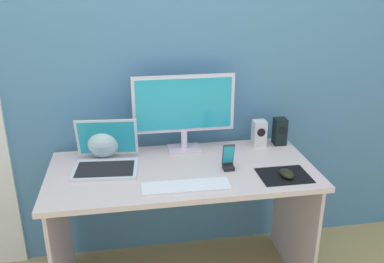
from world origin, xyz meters
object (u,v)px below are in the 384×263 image
speaker_right (280,131)px  phone_in_dock (228,160)px  speaker_near_monitor (259,133)px  monitor (184,108)px  fishbowl (103,141)px  mouse (287,174)px  keyboard_external (186,186)px  laptop (106,158)px

speaker_right → phone_in_dock: 0.47m
speaker_near_monitor → monitor: bearing=179.3°
monitor → speaker_right: bearing=-0.5°
fishbowl → mouse: size_ratio=1.83×
keyboard_external → laptop: bearing=143.7°
speaker_near_monitor → laptop: bearing=-170.5°
laptop → keyboard_external: laptop is taller
speaker_right → fishbowl: (-1.01, -0.00, 0.01)m
laptop → mouse: 0.92m
laptop → fishbowl: 0.15m
fishbowl → mouse: (0.90, -0.41, -0.07)m
laptop → speaker_near_monitor: bearing=9.5°
speaker_near_monitor → phone_in_dock: 0.37m
monitor → speaker_near_monitor: bearing=-0.7°
monitor → mouse: bearing=-43.0°
monitor → laptop: (-0.43, -0.15, -0.20)m
fishbowl → keyboard_external: fishbowl is taller
speaker_near_monitor → laptop: laptop is taller
monitor → laptop: bearing=-160.8°
speaker_near_monitor → keyboard_external: bearing=-139.1°
laptop → phone_in_dock: bearing=-11.6°
keyboard_external → fishbowl: bearing=133.1°
phone_in_dock → laptop: bearing=168.4°
monitor → keyboard_external: size_ratio=1.35×
fishbowl → keyboard_external: bearing=-47.6°
phone_in_dock → fishbowl: bearing=156.8°
speaker_near_monitor → keyboard_external: 0.66m
speaker_right → speaker_near_monitor: size_ratio=1.04×
speaker_right → monitor: bearing=179.5°
fishbowl → mouse: 0.99m
monitor → speaker_right: size_ratio=3.58×
mouse → monitor: bearing=132.9°
fishbowl → phone_in_dock: bearing=-23.2°
keyboard_external → monitor: bearing=83.4°
fishbowl → keyboard_external: (0.39, -0.43, -0.08)m
monitor → keyboard_external: (-0.06, -0.44, -0.25)m
speaker_near_monitor → fishbowl: (-0.89, -0.00, 0.01)m
speaker_near_monitor → phone_in_dock: size_ratio=1.10×
speaker_near_monitor → fishbowl: bearing=-179.9°
keyboard_external → phone_in_dock: (0.24, 0.16, 0.04)m
keyboard_external → mouse: 0.51m
speaker_near_monitor → mouse: speaker_near_monitor is taller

